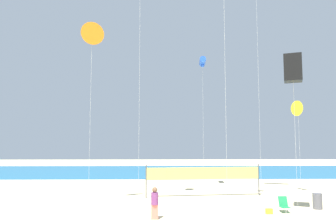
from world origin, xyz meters
TOP-DOWN VIEW (x-y plane):
  - ocean_band at (0.00, 30.26)m, footprint 120.00×20.00m
  - beachgoer_plum_shirt at (-1.61, 2.09)m, footprint 0.38×0.38m
  - folding_beach_chair at (5.88, 3.65)m, footprint 0.52×0.65m
  - trash_barrel at (8.26, 4.49)m, footprint 0.55×0.55m
  - volleyball_net at (1.91, 9.07)m, footprint 8.65×1.02m
  - beach_handbag at (4.86, 3.23)m, footprint 0.38×0.19m
  - kite_yellow_delta at (9.61, 9.92)m, footprint 0.75×1.22m
  - kite_blue_tube at (2.42, 12.96)m, footprint 0.70×1.81m
  - kite_black_box at (6.18, 2.43)m, footprint 1.25×1.25m
  - kite_orange_delta at (-5.86, 5.46)m, footprint 1.53×0.91m

SIDE VIEW (x-z plane):
  - ocean_band at x=0.00m, z-range 0.00..0.01m
  - beach_handbag at x=4.86m, z-range 0.00..0.30m
  - folding_beach_chair at x=5.88m, z-range 0.02..0.91m
  - trash_barrel at x=8.26m, z-range 0.00..0.95m
  - beachgoer_plum_shirt at x=-1.61m, z-range 0.06..1.73m
  - volleyball_net at x=1.91m, z-range 0.44..2.84m
  - kite_yellow_delta at x=9.61m, z-range 3.05..10.40m
  - kite_black_box at x=6.18m, z-range 3.73..12.73m
  - kite_orange_delta at x=-5.86m, z-range 5.19..17.15m
  - kite_blue_tube at x=2.42m, z-range 5.46..17.00m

